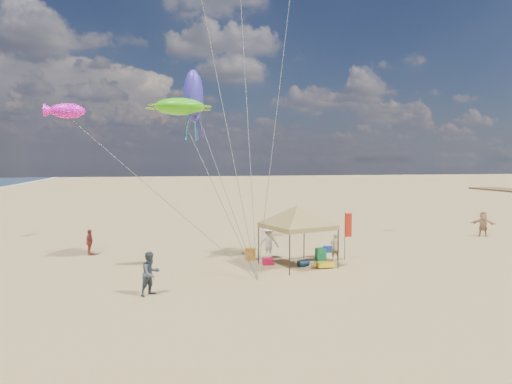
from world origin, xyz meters
TOP-DOWN VIEW (x-y plane):
  - ground at (0.00, 0.00)m, footprint 280.00×280.00m
  - canopy_tent at (2.28, 3.09)m, footprint 5.85×5.85m
  - feather_flag at (5.54, 4.05)m, footprint 0.41×0.05m
  - cooler_red at (0.80, 3.68)m, footprint 0.54×0.38m
  - cooler_blue at (5.25, 6.26)m, footprint 0.54×0.38m
  - bag_navy at (2.53, 2.85)m, footprint 0.69×0.54m
  - bag_orange at (0.32, 6.83)m, footprint 0.54×0.69m
  - chair_green at (3.98, 4.15)m, footprint 0.50×0.50m
  - chair_yellow at (0.12, 5.10)m, footprint 0.50×0.50m
  - crate_grey at (3.67, 2.61)m, footprint 0.34×0.30m
  - beach_cart at (3.55, 2.28)m, footprint 0.90×0.50m
  - person_near_a at (4.79, 4.02)m, footprint 0.56×0.37m
  - person_near_b at (-5.35, -0.80)m, footprint 1.13×1.10m
  - person_near_c at (1.20, 5.19)m, footprint 1.28×0.79m
  - person_far_a at (-8.91, 8.52)m, footprint 0.58×0.97m
  - person_far_c at (18.59, 9.44)m, footprint 1.69×1.46m
  - turtle_kite at (-3.74, 5.07)m, footprint 3.25×2.92m
  - fish_kite at (-9.11, 3.37)m, footprint 1.63×0.82m
  - squid_kite at (-2.99, 5.20)m, footprint 1.18×1.18m

SIDE VIEW (x-z plane):
  - ground at x=0.00m, z-range 0.00..0.00m
  - crate_grey at x=3.67m, z-range 0.00..0.28m
  - bag_navy at x=2.53m, z-range 0.00..0.36m
  - bag_orange at x=0.32m, z-range 0.00..0.36m
  - cooler_red at x=0.80m, z-range 0.00..0.38m
  - cooler_blue at x=5.25m, z-range 0.00..0.38m
  - beach_cart at x=3.55m, z-range 0.08..0.32m
  - chair_green at x=3.98m, z-range 0.00..0.70m
  - chair_yellow at x=0.12m, z-range 0.00..0.70m
  - person_near_a at x=4.79m, z-range 0.00..1.53m
  - person_far_a at x=-8.91m, z-range 0.00..1.54m
  - person_near_b at x=-5.35m, z-range 0.00..1.84m
  - person_far_c at x=18.59m, z-range 0.00..1.84m
  - person_near_c at x=1.20m, z-range 0.00..1.90m
  - feather_flag at x=5.54m, z-range 0.47..3.16m
  - canopy_tent at x=2.28m, z-range 1.26..5.04m
  - fish_kite at x=-9.11m, z-range 7.63..8.35m
  - turtle_kite at x=-3.74m, z-range 8.05..8.95m
  - squid_kite at x=-2.99m, z-range 7.69..10.51m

